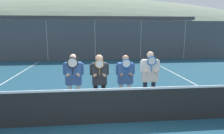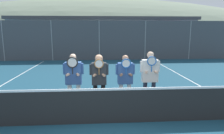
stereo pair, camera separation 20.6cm
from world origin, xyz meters
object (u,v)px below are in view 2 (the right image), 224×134
at_px(player_center_right, 125,78).
at_px(car_left_of_center, 69,46).
at_px(car_far_left, 20,46).
at_px(car_far_right, 216,45).
at_px(player_rightmost, 150,75).
at_px(car_center, 119,46).
at_px(player_leftmost, 74,78).
at_px(car_right_of_center, 170,46).
at_px(player_center_left, 99,78).

distance_m(player_center_right, car_left_of_center, 14.29).
bearing_deg(car_far_left, car_far_right, 0.12).
distance_m(player_rightmost, car_center, 13.88).
height_order(player_leftmost, car_right_of_center, player_leftmost).
relative_size(player_rightmost, car_far_left, 0.43).
bearing_deg(car_far_right, player_leftmost, -132.89).
bearing_deg(car_far_right, car_far_left, -179.88).
distance_m(car_far_left, car_center, 9.65).
relative_size(player_center_right, car_far_right, 0.38).
relative_size(car_far_left, car_right_of_center, 0.95).
relative_size(player_leftmost, car_left_of_center, 0.42).
relative_size(player_center_left, car_center, 0.38).
relative_size(car_far_left, car_far_right, 0.92).
bearing_deg(player_leftmost, player_rightmost, 0.72).
relative_size(player_leftmost, car_far_left, 0.42).
bearing_deg(car_center, player_leftmost, -101.55).
height_order(player_center_left, car_left_of_center, player_center_left).
bearing_deg(car_left_of_center, player_center_right, -75.08).
xyz_separation_m(car_left_of_center, car_center, (4.94, 0.05, 0.00)).
xyz_separation_m(player_rightmost, car_center, (0.50, 13.87, -0.19)).
bearing_deg(player_leftmost, car_left_of_center, 98.62).
distance_m(car_far_left, car_left_of_center, 4.71).
xyz_separation_m(player_center_right, car_center, (1.26, 13.85, -0.12)).
bearing_deg(car_far_left, car_left_of_center, 0.77).
distance_m(player_center_left, car_center, 14.13).
bearing_deg(car_center, player_center_right, -95.21).
xyz_separation_m(player_center_left, player_center_right, (0.81, 0.12, -0.04)).
distance_m(player_center_right, player_rightmost, 0.77).
relative_size(car_center, car_far_right, 1.02).
xyz_separation_m(player_center_right, car_left_of_center, (-3.68, 13.81, -0.12)).
height_order(player_leftmost, player_rightmost, player_rightmost).
bearing_deg(player_rightmost, car_right_of_center, 67.88).
distance_m(player_rightmost, car_far_right, 17.35).
height_order(car_left_of_center, car_right_of_center, car_left_of_center).
xyz_separation_m(player_center_left, car_left_of_center, (-2.87, 13.93, -0.16)).
distance_m(car_left_of_center, car_right_of_center, 9.98).
relative_size(car_far_left, car_center, 0.90).
bearing_deg(car_right_of_center, player_rightmost, -112.12).
bearing_deg(car_left_of_center, player_center_left, -78.35).
distance_m(car_far_left, car_right_of_center, 14.68).
bearing_deg(player_center_right, car_far_left, 121.39).
bearing_deg(player_center_left, player_center_right, 8.75).
bearing_deg(player_leftmost, car_far_left, 116.28).
distance_m(player_leftmost, car_center, 14.19).
height_order(car_center, car_far_right, car_far_right).
height_order(player_center_right, car_center, car_center).
bearing_deg(player_rightmost, car_left_of_center, 107.83).
distance_m(player_rightmost, car_left_of_center, 14.52).
bearing_deg(car_far_left, car_right_of_center, -0.63).
relative_size(player_leftmost, car_far_right, 0.39).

